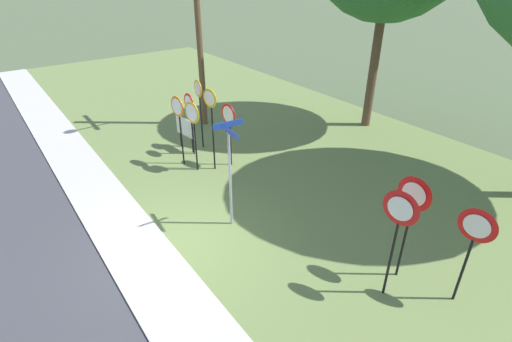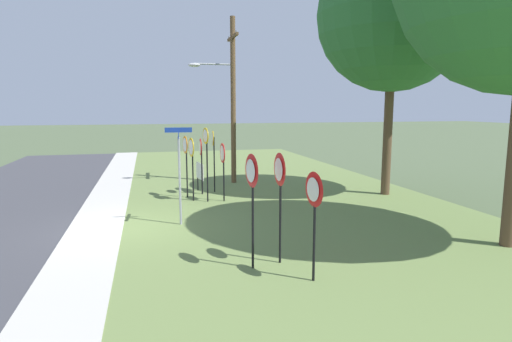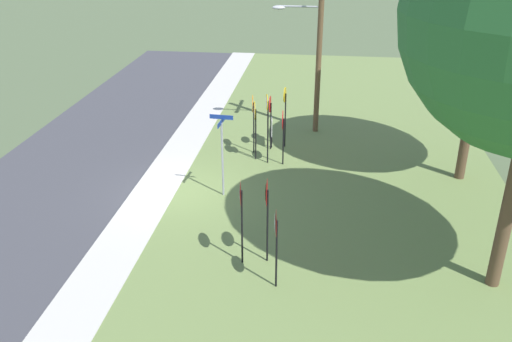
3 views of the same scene
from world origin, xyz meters
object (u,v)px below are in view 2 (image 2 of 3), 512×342
Objects in this scene: stop_sign_near_right at (223,159)px; stop_sign_far_left at (213,148)px; stop_sign_far_center at (192,155)px; oak_tree_left at (393,15)px; yield_sign_near_left at (279,181)px; yield_sign_near_right at (251,183)px; yield_sign_far_left at (313,200)px; street_name_post at (179,168)px; utility_pole at (230,94)px; stop_sign_near_left at (201,154)px; stop_sign_far_right at (186,153)px; stop_sign_center_tall at (206,150)px; notice_board at (200,173)px.

stop_sign_near_right is 0.86× the size of stop_sign_far_left.
stop_sign_near_right is 0.92× the size of stop_sign_far_center.
oak_tree_left reaches higher than stop_sign_far_center.
yield_sign_near_left reaches higher than stop_sign_far_center.
yield_sign_near_right reaches higher than yield_sign_far_left.
stop_sign_near_right is 6.84m from yield_sign_near_left.
utility_pole is at bearing 161.44° from street_name_post.
yield_sign_near_right is at bearing -140.57° from yield_sign_far_left.
stop_sign_near_left is at bearing -35.34° from utility_pole.
stop_sign_far_left is 8.99m from oak_tree_left.
stop_sign_near_left is 0.95× the size of stop_sign_far_center.
yield_sign_far_left is at bearing 29.15° from street_name_post.
yield_sign_near_left is at bearing 2.08° from stop_sign_far_right.
stop_sign_center_tall is 0.95× the size of street_name_post.
stop_sign_far_left is 1.07× the size of stop_sign_far_center.
stop_sign_far_left is at bearing 115.08° from stop_sign_far_right.
stop_sign_far_right is at bearing 176.70° from street_name_post.
notice_board is (-0.52, 0.01, -0.85)m from stop_sign_near_left.
street_name_post is 0.39× the size of utility_pole.
street_name_post is at bearing -171.20° from yield_sign_near_right.
utility_pole is at bearing -126.78° from oak_tree_left.
stop_sign_near_left is at bearing 170.22° from stop_sign_center_tall.
stop_sign_far_right is (0.47, -0.66, 0.12)m from stop_sign_near_left.
utility_pole is (-3.93, 1.06, 2.57)m from stop_sign_near_right.
stop_sign_far_left is 1.49m from stop_sign_far_right.
stop_sign_far_center is 4.84m from utility_pole.
street_name_post is 10.53m from oak_tree_left.
stop_sign_far_center is at bearing -176.30° from yield_sign_far_left.
stop_sign_far_left is 0.92× the size of stop_sign_center_tall.
oak_tree_left reaches higher than stop_sign_center_tall.
yield_sign_near_right is at bearing 0.74° from stop_sign_near_left.
street_name_post is at bearing -21.36° from notice_board.
stop_sign_center_tall is at bearing 51.15° from stop_sign_far_center.
stop_sign_near_left is 0.89× the size of stop_sign_far_left.
oak_tree_left is (2.42, 7.46, 6.37)m from notice_board.
stop_sign_near_right is 0.22× the size of oak_tree_left.
stop_sign_near_right is at bearing 9.80° from notice_board.
stop_sign_far_left is at bearing 178.98° from stop_sign_near_right.
yield_sign_far_left is at bearing 7.70° from stop_sign_far_left.
yield_sign_far_left is (9.53, 1.13, 0.05)m from stop_sign_near_left.
stop_sign_far_left is 1.88m from stop_sign_center_tall.
stop_sign_near_left is at bearing 147.58° from stop_sign_far_center.
stop_sign_near_right is at bearing -15.04° from utility_pole.
street_name_post is at bearing -15.92° from stop_sign_far_right.
stop_sign_far_center is 0.24× the size of oak_tree_left.
stop_sign_near_right is at bearing 178.16° from yield_sign_near_left.
utility_pole is at bearing 145.48° from stop_sign_center_tall.
stop_sign_near_left is 0.90× the size of yield_sign_near_left.
yield_sign_near_right is at bearing -5.00° from stop_sign_far_center.
yield_sign_near_right is at bearing -10.77° from stop_sign_center_tall.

